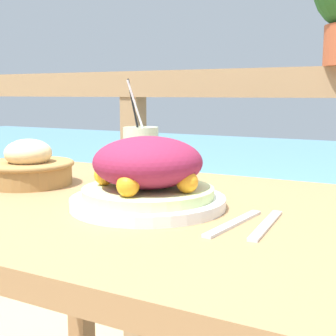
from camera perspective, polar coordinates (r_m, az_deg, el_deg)
name	(u,v)px	position (r m, az deg, el deg)	size (l,w,h in m)	color
patio_table	(144,263)	(0.96, -3.00, -11.43)	(0.97, 0.75, 0.78)	#997047
railing_fence	(252,164)	(1.54, 10.24, 0.47)	(2.80, 0.08, 1.07)	#937551
salad_plate	(148,177)	(0.88, -2.47, -1.11)	(0.29, 0.29, 0.13)	silver
drink_glass	(141,155)	(1.12, -3.31, 1.63)	(0.08, 0.08, 0.25)	beige
bread_basket	(29,167)	(1.15, -16.60, 0.09)	(0.21, 0.21, 0.11)	olive
fork	(234,223)	(0.78, 8.02, -6.68)	(0.04, 0.18, 0.00)	silver
knife	(266,225)	(0.78, 11.88, -6.80)	(0.03, 0.18, 0.00)	silver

